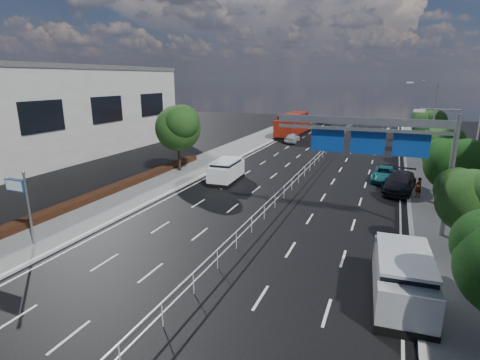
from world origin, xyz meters
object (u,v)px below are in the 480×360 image
(silver_minivan, at_px, (402,278))
(pedestrian_b, at_px, (476,195))
(parked_car_teal, at_px, (385,174))
(pedestrian_a, at_px, (418,187))
(toilet_sign, at_px, (21,195))
(overhead_gantry, at_px, (381,139))
(red_bus, at_px, (293,124))
(white_minivan, at_px, (226,171))
(parked_car_dark, at_px, (400,182))
(near_car_dark, at_px, (324,123))
(near_car_silver, at_px, (292,138))

(silver_minivan, distance_m, pedestrian_b, 15.83)
(parked_car_teal, height_order, pedestrian_a, pedestrian_a)
(toilet_sign, xyz_separation_m, overhead_gantry, (17.69, 10.05, 2.66))
(pedestrian_a, bearing_deg, toilet_sign, 1.70)
(overhead_gantry, relative_size, parked_car_teal, 2.25)
(overhead_gantry, xyz_separation_m, pedestrian_b, (6.66, 6.94, -4.70))
(red_bus, height_order, silver_minivan, red_bus)
(parked_car_teal, relative_size, pedestrian_b, 2.98)
(toilet_sign, xyz_separation_m, pedestrian_a, (20.55, 17.32, -2.01))
(white_minivan, relative_size, pedestrian_a, 2.94)
(parked_car_dark, relative_size, pedestrian_b, 3.54)
(parked_car_teal, bearing_deg, overhead_gantry, -86.89)
(parked_car_teal, bearing_deg, near_car_dark, 113.14)
(parked_car_dark, height_order, pedestrian_b, pedestrian_b)
(pedestrian_a, bearing_deg, red_bus, -97.40)
(near_car_dark, distance_m, pedestrian_b, 44.86)
(overhead_gantry, height_order, red_bus, overhead_gantry)
(overhead_gantry, bearing_deg, pedestrian_a, 68.51)
(near_car_dark, distance_m, pedestrian_a, 43.15)
(overhead_gantry, height_order, pedestrian_b, overhead_gantry)
(near_car_silver, bearing_deg, silver_minivan, 108.49)
(red_bus, bearing_deg, parked_car_teal, -56.49)
(near_car_dark, distance_m, silver_minivan, 57.51)
(toilet_sign, xyz_separation_m, pedestrian_b, (24.35, 16.99, -2.04))
(overhead_gantry, distance_m, near_car_silver, 32.34)
(near_car_dark, distance_m, parked_car_teal, 37.91)
(silver_minivan, height_order, parked_car_teal, silver_minivan)
(parked_car_dark, relative_size, pedestrian_a, 3.39)
(silver_minivan, bearing_deg, near_car_silver, 106.92)
(overhead_gantry, distance_m, red_bus, 38.62)
(parked_car_dark, xyz_separation_m, pedestrian_a, (1.30, -1.68, 0.15))
(toilet_sign, xyz_separation_m, near_car_silver, (4.93, 39.36, -2.24))
(red_bus, xyz_separation_m, pedestrian_b, (20.90, -28.77, -0.97))
(overhead_gantry, height_order, pedestrian_a, overhead_gantry)
(overhead_gantry, distance_m, pedestrian_b, 10.70)
(near_car_dark, bearing_deg, silver_minivan, 104.83)
(toilet_sign, height_order, near_car_silver, toilet_sign)
(toilet_sign, distance_m, parked_car_dark, 27.14)
(toilet_sign, relative_size, silver_minivan, 0.81)
(red_bus, bearing_deg, white_minivan, -85.48)
(red_bus, distance_m, parked_car_dark, 31.09)
(overhead_gantry, distance_m, white_minivan, 15.10)
(near_car_dark, height_order, parked_car_dark, near_car_dark)
(overhead_gantry, relative_size, near_car_silver, 2.47)
(overhead_gantry, xyz_separation_m, white_minivan, (-12.90, 6.34, -4.63))
(silver_minivan, xyz_separation_m, pedestrian_b, (5.10, 14.99, -0.17))
(red_bus, relative_size, parked_car_dark, 2.24)
(parked_car_dark, bearing_deg, parked_car_teal, 119.49)
(near_car_silver, distance_m, pedestrian_a, 27.02)
(silver_minivan, distance_m, parked_car_dark, 17.00)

